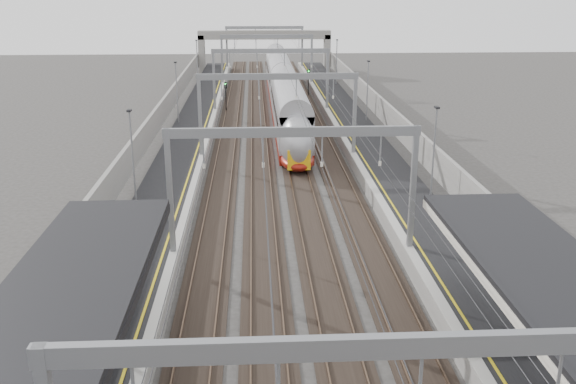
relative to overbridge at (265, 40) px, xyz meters
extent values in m
cube|color=black|center=(-8.00, -55.00, -4.81)|extent=(4.00, 120.00, 1.00)
cube|color=black|center=(8.00, -55.00, -4.81)|extent=(4.00, 120.00, 1.00)
cube|color=black|center=(-4.50, -55.00, -5.27)|extent=(2.40, 140.00, 0.08)
cube|color=brown|center=(-5.22, -55.00, -5.18)|extent=(0.07, 140.00, 0.14)
cube|color=brown|center=(-3.78, -55.00, -5.18)|extent=(0.07, 140.00, 0.14)
cube|color=black|center=(-1.50, -55.00, -5.27)|extent=(2.40, 140.00, 0.08)
cube|color=brown|center=(-2.22, -55.00, -5.18)|extent=(0.07, 140.00, 0.14)
cube|color=brown|center=(-0.78, -55.00, -5.18)|extent=(0.07, 140.00, 0.14)
cube|color=black|center=(1.50, -55.00, -5.27)|extent=(2.40, 140.00, 0.08)
cube|color=brown|center=(0.78, -55.00, -5.18)|extent=(0.07, 140.00, 0.14)
cube|color=brown|center=(2.22, -55.00, -5.18)|extent=(0.07, 140.00, 0.14)
cube|color=black|center=(4.50, -55.00, -5.27)|extent=(2.40, 140.00, 0.08)
cube|color=brown|center=(3.78, -55.00, -5.18)|extent=(0.07, 140.00, 0.14)
cube|color=brown|center=(5.22, -55.00, -5.18)|extent=(0.07, 140.00, 0.14)
cube|color=gray|center=(0.00, -98.00, 2.04)|extent=(13.00, 0.25, 0.50)
cube|color=gray|center=(-6.30, -78.00, -1.01)|extent=(0.28, 0.28, 6.60)
cube|color=gray|center=(6.30, -78.00, -1.01)|extent=(0.28, 0.28, 6.60)
cube|color=gray|center=(0.00, -78.00, 2.04)|extent=(13.00, 0.25, 0.50)
cube|color=gray|center=(-6.30, -58.00, -1.01)|extent=(0.28, 0.28, 6.60)
cube|color=gray|center=(6.30, -58.00, -1.01)|extent=(0.28, 0.28, 6.60)
cube|color=gray|center=(0.00, -58.00, 2.04)|extent=(13.00, 0.25, 0.50)
cube|color=gray|center=(-6.30, -38.00, -1.01)|extent=(0.28, 0.28, 6.60)
cube|color=gray|center=(6.30, -38.00, -1.01)|extent=(0.28, 0.28, 6.60)
cube|color=gray|center=(0.00, -38.00, 2.04)|extent=(13.00, 0.25, 0.50)
cube|color=gray|center=(-6.30, -18.00, -1.01)|extent=(0.28, 0.28, 6.60)
cube|color=gray|center=(6.30, -18.00, -1.01)|extent=(0.28, 0.28, 6.60)
cube|color=gray|center=(0.00, -18.00, 2.04)|extent=(13.00, 0.25, 0.50)
cube|color=gray|center=(-6.30, 0.00, -1.01)|extent=(0.28, 0.28, 6.60)
cube|color=gray|center=(6.30, 0.00, -1.01)|extent=(0.28, 0.28, 6.60)
cube|color=gray|center=(0.00, 0.00, 2.04)|extent=(13.00, 0.25, 0.50)
cylinder|color=#262628|center=(-4.50, -50.00, 0.19)|extent=(0.03, 140.00, 0.03)
cylinder|color=#262628|center=(-1.50, -50.00, 0.19)|extent=(0.03, 140.00, 0.03)
cylinder|color=#262628|center=(1.50, -50.00, 0.19)|extent=(0.03, 140.00, 0.03)
cylinder|color=#262628|center=(4.50, -50.00, 0.19)|extent=(0.03, 140.00, 0.03)
cylinder|color=black|center=(-9.70, -86.00, -2.31)|extent=(0.20, 0.20, 4.00)
cylinder|color=black|center=(9.70, -86.00, -2.31)|extent=(0.20, 0.20, 4.00)
cube|color=gray|center=(0.00, 0.00, 0.89)|extent=(22.00, 2.20, 1.40)
cube|color=gray|center=(-10.50, 0.00, -2.21)|extent=(1.00, 2.20, 6.20)
cube|color=gray|center=(10.50, 0.00, -2.21)|extent=(1.00, 2.20, 6.20)
cube|color=gray|center=(-11.20, -55.00, -3.71)|extent=(0.30, 120.00, 3.20)
cube|color=gray|center=(11.20, -55.00, -3.71)|extent=(0.30, 120.00, 3.20)
cube|color=maroon|center=(1.50, -46.85, -4.69)|extent=(2.87, 24.41, 0.85)
cube|color=#A0A0A5|center=(1.50, -46.85, -2.67)|extent=(2.87, 24.41, 3.18)
cube|color=black|center=(1.50, -55.39, -5.02)|extent=(2.12, 2.55, 0.53)
cube|color=maroon|center=(1.50, -22.02, -4.69)|extent=(2.87, 24.41, 0.85)
cube|color=#A0A0A5|center=(1.50, -22.02, -2.67)|extent=(2.87, 24.41, 3.18)
cube|color=black|center=(1.50, -30.56, -5.02)|extent=(2.12, 2.55, 0.53)
ellipsoid|color=#A0A0A5|center=(1.50, -59.27, -2.99)|extent=(2.87, 5.52, 4.46)
cube|color=#EDAB0C|center=(1.50, -61.55, -3.94)|extent=(1.80, 0.12, 1.59)
cube|color=black|center=(1.50, -61.07, -2.35)|extent=(1.70, 0.60, 0.99)
cylinder|color=black|center=(-5.20, -34.44, -3.81)|extent=(0.12, 0.12, 3.00)
cube|color=black|center=(-5.20, -34.44, -2.21)|extent=(0.32, 0.22, 0.75)
sphere|color=#0CE526|center=(-5.20, -34.57, -2.06)|extent=(0.16, 0.16, 0.16)
cylinder|color=black|center=(3.20, -33.77, -3.81)|extent=(0.12, 0.12, 3.00)
cube|color=black|center=(3.20, -33.77, -2.21)|extent=(0.32, 0.22, 0.75)
sphere|color=red|center=(3.20, -33.90, -2.06)|extent=(0.16, 0.16, 0.16)
cylinder|color=black|center=(5.40, -23.64, -3.81)|extent=(0.12, 0.12, 3.00)
cube|color=black|center=(5.40, -23.64, -2.21)|extent=(0.32, 0.22, 0.75)
sphere|color=#0CE526|center=(5.40, -23.77, -2.06)|extent=(0.16, 0.16, 0.16)
camera|label=1|loc=(-1.91, -109.45, 9.19)|focal=40.00mm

